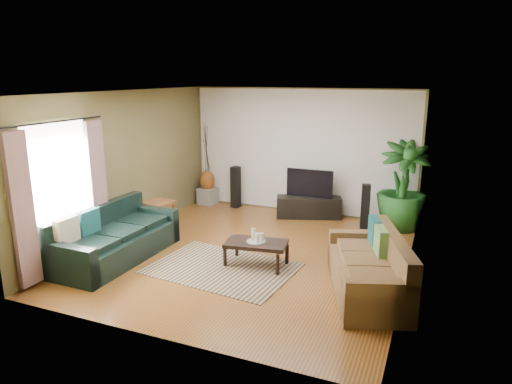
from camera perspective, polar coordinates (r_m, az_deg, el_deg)
The scene contains 28 objects.
floor at distance 7.83m, azimuth -0.56°, elevation -7.80°, with size 5.50×5.50×0.00m, color brown.
ceiling at distance 7.26m, azimuth -0.62°, elevation 12.35°, with size 5.50×5.50×0.00m, color white.
wall_back at distance 9.97m, azimuth 5.63°, elevation 5.06°, with size 5.00×5.00×0.00m, color brown.
wall_front at distance 5.11m, azimuth -12.79°, elevation -4.39°, with size 5.00×5.00×0.00m, color brown.
wall_left at distance 8.70m, azimuth -15.95°, elevation 3.18°, with size 5.50×5.50×0.00m, color brown.
wall_right at distance 6.87m, azimuth 18.97°, elevation 0.05°, with size 5.50×5.50×0.00m, color brown.
backwall_panel at distance 9.96m, azimuth 5.61°, elevation 5.05°, with size 4.90×4.90×0.00m, color white.
window_pane at distance 7.52m, azimuth -23.36°, elevation 1.22°, with size 1.80×1.80×0.00m, color white.
curtain_near at distance 7.05m, azimuth -27.18°, elevation -2.11°, with size 0.08×0.35×2.20m, color gray.
curtain_far at distance 8.06m, azimuth -19.17°, elevation 0.61°, with size 0.08×0.35×2.20m, color gray.
curtain_rod at distance 7.34m, azimuth -23.79°, elevation 8.04°, with size 0.03×0.03×1.90m, color black.
sofa_left at distance 7.86m, azimuth -17.07°, elevation -5.08°, with size 2.26×0.97×0.85m, color black.
sofa_right at distance 6.56m, azimuth 13.76°, elevation -8.81°, with size 1.94×0.87×0.85m, color brown.
area_rug at distance 7.31m, azimuth -4.24°, elevation -9.47°, with size 2.19×1.55×0.01m, color #A3845F.
coffee_table at distance 7.34m, azimuth 0.01°, elevation -7.69°, with size 0.97×0.53×0.40m, color black.
candle_tray at distance 7.27m, azimuth 0.01°, elevation -6.20°, with size 0.30×0.30×0.01m, color gray.
candle_tall at distance 7.28m, azimuth -0.34°, elevation -5.29°, with size 0.06×0.06×0.19m, color beige.
candle_mid at distance 7.19m, azimuth 0.18°, elevation -5.74°, with size 0.06×0.06×0.15m, color beige.
candle_short at distance 7.27m, azimuth 0.70°, elevation -5.61°, with size 0.06×0.06×0.12m, color beige.
tv_stand at distance 9.80m, azimuth 6.60°, elevation -1.88°, with size 1.36×0.41×0.45m, color black.
television at distance 9.68m, azimuth 6.72°, elevation 1.11°, with size 1.00×0.05×0.59m, color black.
speaker_left at distance 10.43m, azimuth -2.56°, elevation 0.62°, with size 0.17×0.19×0.95m, color black.
speaker_right at distance 9.26m, azimuth 13.50°, elevation -1.76°, with size 0.16×0.18×0.89m, color black.
potted_plant at distance 9.31m, azimuth 17.89°, elevation 0.74°, with size 0.98×0.98×1.74m, color #1B521C.
plant_pot at distance 9.51m, azimuth 17.54°, elevation -3.63°, with size 0.32×0.32×0.25m, color black.
pedestal at distance 10.82m, azimuth -6.05°, elevation -0.49°, with size 0.38×0.38×0.38m, color #999997.
vase at distance 10.73m, azimuth -6.10°, elevation 1.40°, with size 0.35×0.35×0.49m, color brown.
side_table at distance 9.25m, azimuth -12.10°, elevation -2.79°, with size 0.52×0.52×0.55m, color brown.
Camera 1 is at (2.84, -6.67, 2.97)m, focal length 32.00 mm.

